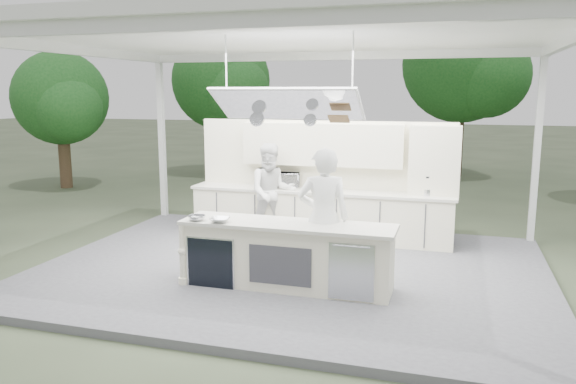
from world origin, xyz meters
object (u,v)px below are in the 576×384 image
(demo_island, at_px, (286,255))
(sous_chef, at_px, (272,192))
(head_chef, at_px, (323,218))
(back_counter, at_px, (319,214))

(demo_island, distance_m, sous_chef, 2.66)
(head_chef, bearing_deg, sous_chef, -70.50)
(back_counter, relative_size, head_chef, 2.51)
(demo_island, height_order, head_chef, head_chef)
(back_counter, xyz_separation_m, sous_chef, (-0.83, -0.39, 0.45))
(back_counter, height_order, sous_chef, sous_chef)
(demo_island, relative_size, back_counter, 0.61)
(head_chef, xyz_separation_m, sous_chef, (-1.51, 2.21, -0.09))
(demo_island, relative_size, sous_chef, 1.68)
(back_counter, height_order, head_chef, head_chef)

